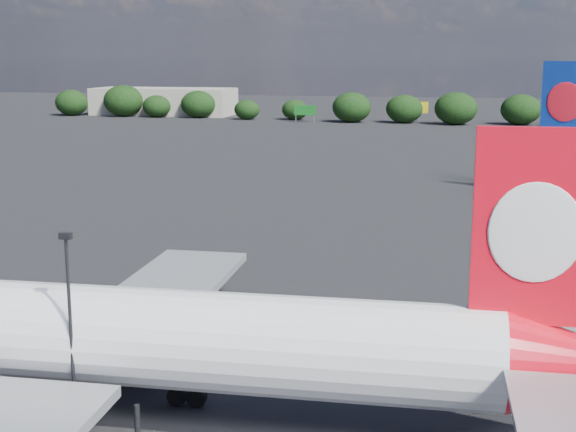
# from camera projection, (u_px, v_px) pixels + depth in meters

# --- Properties ---
(ground) EXTENTS (500.00, 500.00, 0.00)m
(ground) POSITION_uv_depth(u_px,v_px,m) (252.00, 199.00, 102.08)
(ground) COLOR black
(ground) RESTS_ON ground
(qantas_airliner) EXTENTS (46.45, 44.15, 15.17)m
(qantas_airliner) POSITION_uv_depth(u_px,v_px,m) (151.00, 341.00, 38.54)
(qantas_airliner) COLOR white
(qantas_airliner) RESTS_ON ground
(apron_lamp_post) EXTENTS (0.55, 0.30, 10.32)m
(apron_lamp_post) POSITION_uv_depth(u_px,v_px,m) (71.00, 329.00, 36.61)
(apron_lamp_post) COLOR black
(apron_lamp_post) RESTS_ON ground
(terminal_building) EXTENTS (42.00, 16.00, 8.00)m
(terminal_building) POSITION_uv_depth(u_px,v_px,m) (164.00, 101.00, 241.82)
(terminal_building) COLOR gray
(terminal_building) RESTS_ON ground
(highway_sign) EXTENTS (6.00, 0.30, 4.50)m
(highway_sign) POSITION_uv_depth(u_px,v_px,m) (305.00, 110.00, 216.15)
(highway_sign) COLOR #13621C
(highway_sign) RESTS_ON ground
(billboard_yellow) EXTENTS (5.00, 0.30, 5.50)m
(billboard_yellow) POSITION_uv_depth(u_px,v_px,m) (419.00, 108.00, 214.98)
(billboard_yellow) COLOR yellow
(billboard_yellow) RESTS_ON ground
(horizon_treeline) EXTENTS (203.10, 16.24, 9.19)m
(horizon_treeline) POSITION_uv_depth(u_px,v_px,m) (414.00, 108.00, 213.12)
(horizon_treeline) COLOR black
(horizon_treeline) RESTS_ON ground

